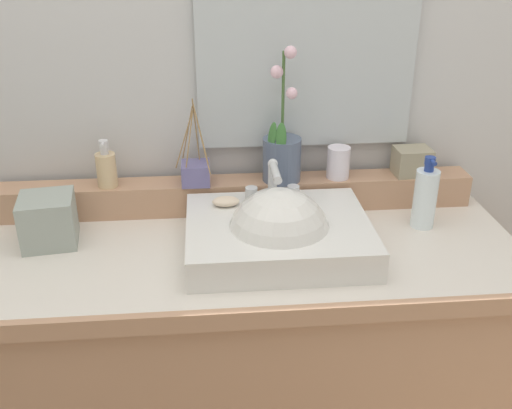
{
  "coord_description": "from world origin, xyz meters",
  "views": [
    {
      "loc": [
        -0.08,
        -1.28,
        1.58
      ],
      "look_at": [
        0.04,
        -0.01,
        0.97
      ],
      "focal_mm": 41.36,
      "sensor_mm": 36.0,
      "label": 1
    }
  ],
  "objects_px": {
    "tumbler_cup": "(338,162)",
    "trinket_box": "(412,161)",
    "soap_dispenser": "(106,168)",
    "lotion_bottle": "(425,197)",
    "reed_diffuser": "(196,172)",
    "soap_bar": "(226,201)",
    "sink_basin": "(278,237)",
    "potted_plant": "(282,152)",
    "tissue_box": "(48,220)"
  },
  "relations": [
    {
      "from": "tumbler_cup",
      "to": "trinket_box",
      "type": "bearing_deg",
      "value": 1.54
    },
    {
      "from": "reed_diffuser",
      "to": "soap_dispenser",
      "type": "bearing_deg",
      "value": 179.61
    },
    {
      "from": "soap_dispenser",
      "to": "trinket_box",
      "type": "bearing_deg",
      "value": 0.64
    },
    {
      "from": "potted_plant",
      "to": "lotion_bottle",
      "type": "bearing_deg",
      "value": -20.96
    },
    {
      "from": "potted_plant",
      "to": "tissue_box",
      "type": "bearing_deg",
      "value": -166.77
    },
    {
      "from": "soap_dispenser",
      "to": "lotion_bottle",
      "type": "distance_m",
      "value": 0.85
    },
    {
      "from": "potted_plant",
      "to": "tissue_box",
      "type": "height_order",
      "value": "potted_plant"
    },
    {
      "from": "soap_dispenser",
      "to": "lotion_bottle",
      "type": "bearing_deg",
      "value": -9.35
    },
    {
      "from": "sink_basin",
      "to": "tumbler_cup",
      "type": "height_order",
      "value": "sink_basin"
    },
    {
      "from": "tumbler_cup",
      "to": "trinket_box",
      "type": "xyz_separation_m",
      "value": [
        0.21,
        0.01,
        -0.01
      ]
    },
    {
      "from": "tumbler_cup",
      "to": "trinket_box",
      "type": "relative_size",
      "value": 0.91
    },
    {
      "from": "trinket_box",
      "to": "tumbler_cup",
      "type": "bearing_deg",
      "value": 179.47
    },
    {
      "from": "tumbler_cup",
      "to": "reed_diffuser",
      "type": "xyz_separation_m",
      "value": [
        -0.39,
        -0.01,
        -0.01
      ]
    },
    {
      "from": "sink_basin",
      "to": "tumbler_cup",
      "type": "relative_size",
      "value": 5.01
    },
    {
      "from": "tumbler_cup",
      "to": "tissue_box",
      "type": "distance_m",
      "value": 0.78
    },
    {
      "from": "sink_basin",
      "to": "tumbler_cup",
      "type": "bearing_deg",
      "value": 50.8
    },
    {
      "from": "soap_dispenser",
      "to": "lotion_bottle",
      "type": "relative_size",
      "value": 0.67
    },
    {
      "from": "potted_plant",
      "to": "lotion_bottle",
      "type": "distance_m",
      "value": 0.4
    },
    {
      "from": "sink_basin",
      "to": "soap_bar",
      "type": "distance_m",
      "value": 0.17
    },
    {
      "from": "sink_basin",
      "to": "soap_dispenser",
      "type": "bearing_deg",
      "value": 151.57
    },
    {
      "from": "lotion_bottle",
      "to": "tumbler_cup",
      "type": "bearing_deg",
      "value": 145.21
    },
    {
      "from": "soap_dispenser",
      "to": "reed_diffuser",
      "type": "relative_size",
      "value": 0.55
    },
    {
      "from": "tumbler_cup",
      "to": "lotion_bottle",
      "type": "relative_size",
      "value": 0.46
    },
    {
      "from": "potted_plant",
      "to": "tissue_box",
      "type": "distance_m",
      "value": 0.63
    },
    {
      "from": "soap_bar",
      "to": "potted_plant",
      "type": "distance_m",
      "value": 0.22
    },
    {
      "from": "tumbler_cup",
      "to": "trinket_box",
      "type": "height_order",
      "value": "tumbler_cup"
    },
    {
      "from": "sink_basin",
      "to": "tissue_box",
      "type": "distance_m",
      "value": 0.57
    },
    {
      "from": "soap_bar",
      "to": "trinket_box",
      "type": "distance_m",
      "value": 0.55
    },
    {
      "from": "tissue_box",
      "to": "tumbler_cup",
      "type": "bearing_deg",
      "value": 10.73
    },
    {
      "from": "sink_basin",
      "to": "potted_plant",
      "type": "relative_size",
      "value": 1.21
    },
    {
      "from": "sink_basin",
      "to": "reed_diffuser",
      "type": "xyz_separation_m",
      "value": [
        -0.2,
        0.23,
        0.08
      ]
    },
    {
      "from": "sink_basin",
      "to": "soap_bar",
      "type": "relative_size",
      "value": 6.36
    },
    {
      "from": "soap_bar",
      "to": "trinket_box",
      "type": "xyz_separation_m",
      "value": [
        0.53,
        0.14,
        0.04
      ]
    },
    {
      "from": "soap_dispenser",
      "to": "sink_basin",
      "type": "bearing_deg",
      "value": -28.43
    },
    {
      "from": "tumbler_cup",
      "to": "tissue_box",
      "type": "xyz_separation_m",
      "value": [
        -0.76,
        -0.14,
        -0.07
      ]
    },
    {
      "from": "sink_basin",
      "to": "tumbler_cup",
      "type": "xyz_separation_m",
      "value": [
        0.19,
        0.24,
        0.09
      ]
    },
    {
      "from": "soap_dispenser",
      "to": "reed_diffuser",
      "type": "height_order",
      "value": "reed_diffuser"
    },
    {
      "from": "reed_diffuser",
      "to": "lotion_bottle",
      "type": "relative_size",
      "value": 1.21
    },
    {
      "from": "trinket_box",
      "to": "lotion_bottle",
      "type": "xyz_separation_m",
      "value": [
        -0.01,
        -0.15,
        -0.04
      ]
    },
    {
      "from": "potted_plant",
      "to": "trinket_box",
      "type": "height_order",
      "value": "potted_plant"
    },
    {
      "from": "potted_plant",
      "to": "soap_bar",
      "type": "bearing_deg",
      "value": -141.26
    },
    {
      "from": "soap_dispenser",
      "to": "reed_diffuser",
      "type": "distance_m",
      "value": 0.24
    },
    {
      "from": "reed_diffuser",
      "to": "trinket_box",
      "type": "xyz_separation_m",
      "value": [
        0.6,
        0.01,
        0.01
      ]
    },
    {
      "from": "potted_plant",
      "to": "trinket_box",
      "type": "xyz_separation_m",
      "value": [
        0.37,
        0.01,
        -0.04
      ]
    },
    {
      "from": "soap_bar",
      "to": "trinket_box",
      "type": "relative_size",
      "value": 0.72
    },
    {
      "from": "soap_dispenser",
      "to": "trinket_box",
      "type": "height_order",
      "value": "soap_dispenser"
    },
    {
      "from": "soap_bar",
      "to": "tumbler_cup",
      "type": "xyz_separation_m",
      "value": [
        0.32,
        0.13,
        0.04
      ]
    },
    {
      "from": "soap_dispenser",
      "to": "tissue_box",
      "type": "relative_size",
      "value": 1.0
    },
    {
      "from": "tumbler_cup",
      "to": "soap_dispenser",
      "type": "bearing_deg",
      "value": -179.66
    },
    {
      "from": "soap_bar",
      "to": "soap_dispenser",
      "type": "relative_size",
      "value": 0.54
    }
  ]
}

